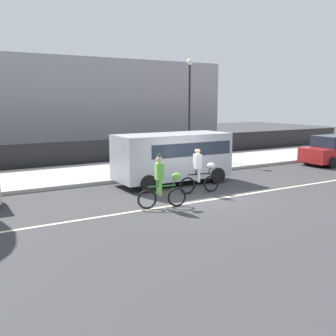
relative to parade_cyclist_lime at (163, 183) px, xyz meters
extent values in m
plane|color=#38383A|center=(2.05, 0.56, -0.84)|extent=(80.00, 80.00, 0.00)
cube|color=beige|center=(2.05, 0.06, -0.84)|extent=(36.00, 0.14, 0.01)
cube|color=#ADAAA3|center=(2.05, 7.06, -0.77)|extent=(60.00, 5.00, 0.15)
cube|color=black|center=(2.05, 9.96, -0.14)|extent=(40.00, 0.08, 1.40)
cube|color=#99939E|center=(-0.56, 18.56, 2.41)|extent=(28.00, 8.00, 6.50)
torus|color=black|center=(0.50, -0.11, -0.51)|extent=(0.67, 0.21, 0.67)
torus|color=black|center=(-0.53, 0.12, -0.51)|extent=(0.67, 0.21, 0.67)
cylinder|color=#266626|center=(-0.01, 0.00, -0.09)|extent=(0.95, 0.26, 0.05)
cylinder|color=#266626|center=(-0.16, 0.04, 0.00)|extent=(0.04, 0.04, 0.18)
cylinder|color=#266626|center=(0.40, -0.09, 0.02)|extent=(0.04, 0.04, 0.23)
cylinder|color=#266626|center=(0.40, -0.09, 0.14)|extent=(0.14, 0.49, 0.03)
ellipsoid|color=#72CC4C|center=(0.48, -0.11, 0.21)|extent=(0.40, 0.27, 0.24)
cube|color=#72CC4C|center=(-0.11, 0.03, 0.42)|extent=(0.30, 0.36, 0.56)
sphere|color=beige|center=(-0.11, 0.03, 0.82)|extent=(0.22, 0.22, 0.22)
cone|color=#266626|center=(-0.11, 0.03, 1.00)|extent=(0.14, 0.14, 0.16)
cylinder|color=#72CC4C|center=(-0.14, -0.11, -0.13)|extent=(0.11, 0.11, 0.48)
cylinder|color=#72CC4C|center=(-0.08, 0.16, -0.13)|extent=(0.11, 0.11, 0.48)
torus|color=black|center=(2.86, 1.10, -0.51)|extent=(0.67, 0.17, 0.67)
torus|color=black|center=(1.82, 1.26, -0.51)|extent=(0.67, 0.17, 0.67)
cylinder|color=black|center=(2.34, 1.18, -0.09)|extent=(0.96, 0.20, 0.05)
cylinder|color=black|center=(2.19, 1.20, 0.00)|extent=(0.04, 0.04, 0.18)
cylinder|color=black|center=(2.75, 1.11, 0.02)|extent=(0.04, 0.04, 0.23)
cylinder|color=black|center=(2.75, 1.11, 0.14)|extent=(0.11, 0.50, 0.03)
ellipsoid|color=white|center=(2.84, 1.10, 0.21)|extent=(0.39, 0.25, 0.24)
cube|color=white|center=(2.24, 1.19, 0.42)|extent=(0.29, 0.35, 0.56)
sphere|color=beige|center=(2.24, 1.19, 0.82)|extent=(0.22, 0.22, 0.22)
cone|color=black|center=(2.24, 1.19, 1.00)|extent=(0.14, 0.14, 0.16)
cylinder|color=white|center=(2.22, 1.05, -0.13)|extent=(0.11, 0.11, 0.48)
cylinder|color=white|center=(2.26, 1.33, -0.13)|extent=(0.11, 0.11, 0.48)
cube|color=silver|center=(2.34, 3.26, 0.39)|extent=(5.00, 2.00, 1.90)
cube|color=#283342|center=(2.74, 3.26, 0.74)|extent=(3.90, 2.02, 0.56)
cylinder|color=black|center=(4.04, 2.26, -0.49)|extent=(0.70, 0.22, 0.70)
cylinder|color=black|center=(4.04, 4.26, -0.49)|extent=(0.70, 0.22, 0.70)
cylinder|color=black|center=(0.64, 2.26, -0.49)|extent=(0.70, 0.22, 0.70)
cylinder|color=black|center=(0.64, 4.26, -0.49)|extent=(0.70, 0.22, 0.70)
cube|color=#AD1E1E|center=(13.10, 3.17, -0.24)|extent=(4.10, 1.72, 0.80)
cube|color=#232D3D|center=(13.00, 3.17, 0.48)|extent=(2.10, 1.58, 0.64)
cylinder|color=black|center=(14.38, 4.03, -0.54)|extent=(0.60, 0.20, 0.60)
cylinder|color=black|center=(11.83, 2.31, -0.54)|extent=(0.60, 0.20, 0.60)
cylinder|color=black|center=(11.83, 4.03, -0.54)|extent=(0.60, 0.20, 0.60)
cylinder|color=black|center=(6.76, 8.61, 2.06)|extent=(0.12, 0.12, 5.50)
sphere|color=#EAEACC|center=(6.76, 8.61, 4.99)|extent=(0.36, 0.36, 0.36)
camera|label=1|loc=(-6.36, -11.19, 2.72)|focal=42.00mm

